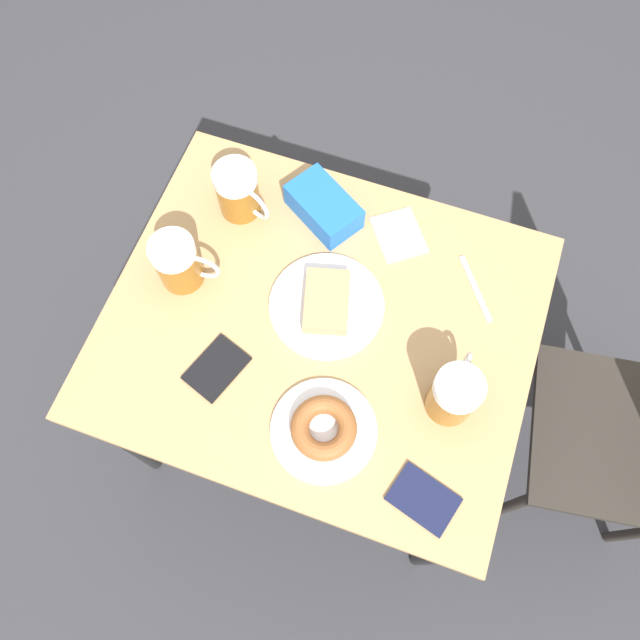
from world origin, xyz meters
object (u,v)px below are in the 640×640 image
object	(u,v)px
napkin_folded	(399,235)
blue_pouch	(324,207)
beer_mug_left	(454,394)
passport_near_edge	(423,499)
beer_mug_center	(178,262)
fork	(475,288)
beer_mug_right	(238,191)
passport_far_edge	(217,368)
plate_with_donut	(324,429)
plate_with_cake	(325,303)

from	to	relation	value
napkin_folded	blue_pouch	distance (m)	0.18
beer_mug_left	passport_near_edge	bearing A→B (deg)	1.32
beer_mug_center	fork	bearing A→B (deg)	106.66
beer_mug_right	passport_near_edge	bearing A→B (deg)	49.58
beer_mug_right	napkin_folded	xyz separation A→B (m)	(-0.05, 0.37, -0.06)
passport_far_edge	napkin_folded	bearing A→B (deg)	148.26
passport_far_edge	plate_with_donut	bearing A→B (deg)	79.02
plate_with_donut	beer_mug_left	xyz separation A→B (m)	(-0.14, 0.22, 0.05)
beer_mug_left	beer_mug_right	size ratio (longest dim) A/B	1.04
plate_with_cake	plate_with_donut	xyz separation A→B (m)	(0.26, 0.09, 0.01)
plate_with_donut	passport_near_edge	bearing A→B (deg)	74.74
passport_near_edge	passport_far_edge	distance (m)	0.49
napkin_folded	passport_far_edge	world-z (taller)	passport_far_edge
blue_pouch	plate_with_donut	bearing A→B (deg)	19.29
beer_mug_left	beer_mug_center	world-z (taller)	same
napkin_folded	fork	bearing A→B (deg)	69.71
plate_with_cake	passport_far_edge	size ratio (longest dim) A/B	1.70
beer_mug_left	passport_near_edge	xyz separation A→B (m)	(0.20, 0.00, -0.06)
blue_pouch	passport_far_edge	bearing A→B (deg)	-11.55
beer_mug_left	fork	size ratio (longest dim) A/B	1.01
beer_mug_left	beer_mug_center	xyz separation A→B (m)	(-0.08, -0.63, 0.00)
beer_mug_left	passport_far_edge	bearing A→B (deg)	-79.21
beer_mug_center	passport_far_edge	size ratio (longest dim) A/B	0.97
plate_with_cake	passport_near_edge	distance (m)	0.45
plate_with_donut	beer_mug_center	bearing A→B (deg)	-118.92
beer_mug_left	blue_pouch	distance (m)	0.52
plate_with_cake	blue_pouch	world-z (taller)	blue_pouch
plate_with_cake	passport_far_edge	xyz separation A→B (m)	(0.21, -0.17, -0.01)
plate_with_cake	passport_far_edge	world-z (taller)	plate_with_cake
fork	plate_with_cake	bearing A→B (deg)	-63.58
plate_with_cake	blue_pouch	size ratio (longest dim) A/B	1.28
napkin_folded	passport_near_edge	distance (m)	0.58
beer_mug_center	beer_mug_right	bearing A→B (deg)	165.63
plate_with_cake	fork	bearing A→B (deg)	116.42
fork	passport_near_edge	xyz separation A→B (m)	(0.47, 0.01, 0.00)
passport_near_edge	passport_far_edge	size ratio (longest dim) A/B	0.98
beer_mug_center	passport_far_edge	distance (m)	0.24
beer_mug_center	napkin_folded	world-z (taller)	beer_mug_center
plate_with_donut	beer_mug_left	bearing A→B (deg)	122.34
beer_mug_center	beer_mug_left	bearing A→B (deg)	82.34
fork	passport_far_edge	size ratio (longest dim) A/B	0.96
plate_with_cake	beer_mug_right	bearing A→B (deg)	-122.80
fork	passport_near_edge	world-z (taller)	passport_near_edge
passport_near_edge	fork	bearing A→B (deg)	-178.25
plate_with_donut	fork	size ratio (longest dim) A/B	1.52
beer_mug_center	beer_mug_right	size ratio (longest dim) A/B	1.04
fork	napkin_folded	bearing A→B (deg)	-110.29
plate_with_donut	passport_far_edge	bearing A→B (deg)	-100.98
beer_mug_right	napkin_folded	size ratio (longest dim) A/B	0.88
plate_with_donut	beer_mug_right	world-z (taller)	beer_mug_right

